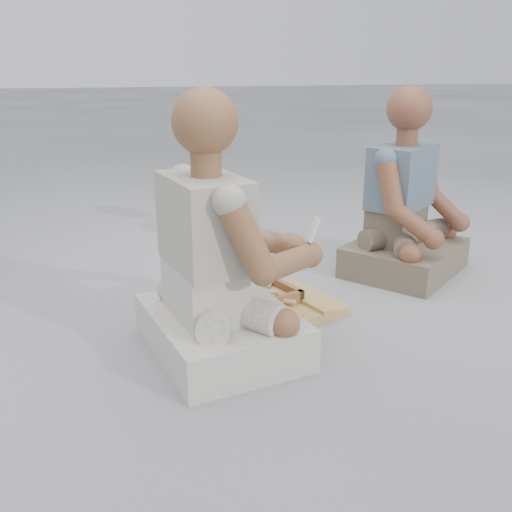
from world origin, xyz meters
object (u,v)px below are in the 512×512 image
object	(u,v)px
carved_panel	(263,311)
craftsman	(219,269)
companion	(406,213)
tool_tray	(242,297)

from	to	relation	value
carved_panel	craftsman	xyz separation A→B (m)	(-0.26, -0.28, 0.32)
carved_panel	companion	distance (m)	1.02
carved_panel	tool_tray	xyz separation A→B (m)	(-0.07, 0.09, 0.04)
carved_panel	craftsman	world-z (taller)	craftsman
carved_panel	companion	size ratio (longest dim) A/B	0.67
tool_tray	craftsman	distance (m)	0.49
carved_panel	tool_tray	world-z (taller)	tool_tray
tool_tray	craftsman	xyz separation A→B (m)	(-0.18, -0.36, 0.28)
craftsman	companion	bearing A→B (deg)	108.16
craftsman	companion	world-z (taller)	craftsman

